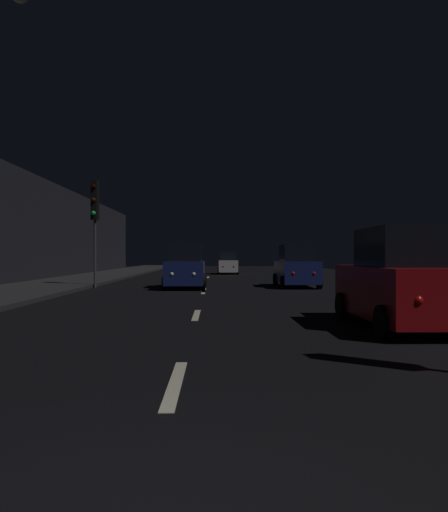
# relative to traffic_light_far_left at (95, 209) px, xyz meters

# --- Properties ---
(ground) EXTENTS (27.53, 84.00, 0.02)m
(ground) POSITION_rel_traffic_light_far_left_xyz_m (5.27, 4.21, -3.76)
(ground) COLOR black
(sidewalk_left) EXTENTS (4.40, 84.00, 0.15)m
(sidewalk_left) POSITION_rel_traffic_light_far_left_xyz_m (-2.30, 4.21, -3.68)
(sidewalk_left) COLOR #28282B
(sidewalk_left) RESTS_ON ground
(lane_centerline) EXTENTS (0.16, 30.21, 0.01)m
(lane_centerline) POSITION_rel_traffic_light_far_left_xyz_m (5.27, -4.43, -3.75)
(lane_centerline) COLOR beige
(lane_centerline) RESTS_ON ground
(traffic_light_far_left) EXTENTS (0.35, 0.48, 5.14)m
(traffic_light_far_left) POSITION_rel_traffic_light_far_left_xyz_m (0.00, 0.00, 0.00)
(traffic_light_far_left) COLOR #38383A
(traffic_light_far_left) RESTS_ON ground
(car_approaching_headlights) EXTENTS (1.90, 4.12, 2.07)m
(car_approaching_headlights) POSITION_rel_traffic_light_far_left_xyz_m (4.37, -0.36, -2.81)
(car_approaching_headlights) COLOR #141E51
(car_approaching_headlights) RESTS_ON ground
(car_parked_right_far) EXTENTS (1.88, 4.08, 2.05)m
(car_parked_right_far) POSITION_rel_traffic_light_far_left_xyz_m (9.74, 0.33, -2.81)
(car_parked_right_far) COLOR #141E51
(car_parked_right_far) RESTS_ON ground
(car_parked_right_near) EXTENTS (1.95, 4.23, 2.13)m
(car_parked_right_near) POSITION_rel_traffic_light_far_left_xyz_m (9.74, -12.87, -2.78)
(car_parked_right_near) COLOR maroon
(car_parked_right_near) RESTS_ON ground
(car_distant_taillights) EXTENTS (1.71, 3.70, 1.87)m
(car_distant_taillights) POSITION_rel_traffic_light_far_left_xyz_m (6.84, 16.86, -2.90)
(car_distant_taillights) COLOR silver
(car_distant_taillights) RESTS_ON ground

